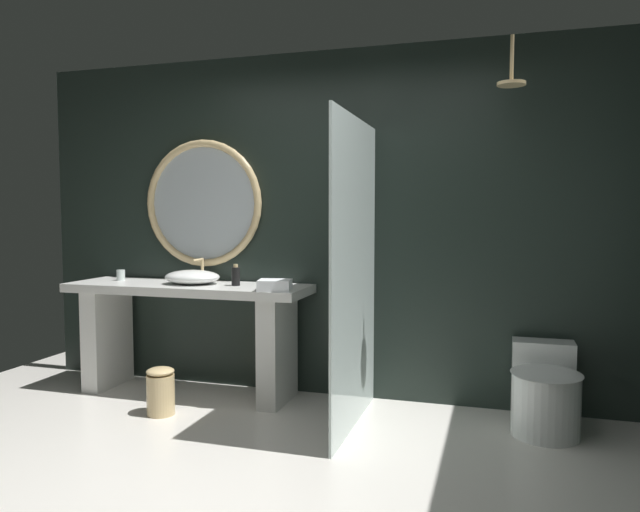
{
  "coord_description": "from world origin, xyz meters",
  "views": [
    {
      "loc": [
        1.28,
        -2.46,
        1.39
      ],
      "look_at": [
        0.28,
        0.82,
        1.14
      ],
      "focal_mm": 33.28,
      "sensor_mm": 36.0,
      "label": 1
    }
  ],
  "objects_px": {
    "tumbler_cup": "(121,275)",
    "toilet": "(545,393)",
    "round_wall_mirror": "(203,203)",
    "folded_hand_towel": "(275,285)",
    "soap_dispenser": "(236,276)",
    "rain_shower_head": "(511,79)",
    "vessel_sink": "(192,277)",
    "waste_bin": "(161,391)"
  },
  "relations": [
    {
      "from": "tumbler_cup",
      "to": "soap_dispenser",
      "type": "bearing_deg",
      "value": -2.79
    },
    {
      "from": "vessel_sink",
      "to": "round_wall_mirror",
      "type": "height_order",
      "value": "round_wall_mirror"
    },
    {
      "from": "soap_dispenser",
      "to": "waste_bin",
      "type": "bearing_deg",
      "value": -124.8
    },
    {
      "from": "toilet",
      "to": "rain_shower_head",
      "type": "bearing_deg",
      "value": 179.65
    },
    {
      "from": "tumbler_cup",
      "to": "toilet",
      "type": "distance_m",
      "value": 3.27
    },
    {
      "from": "round_wall_mirror",
      "to": "folded_hand_towel",
      "type": "relative_size",
      "value": 4.5
    },
    {
      "from": "rain_shower_head",
      "to": "toilet",
      "type": "height_order",
      "value": "rain_shower_head"
    },
    {
      "from": "folded_hand_towel",
      "to": "waste_bin",
      "type": "bearing_deg",
      "value": -157.14
    },
    {
      "from": "folded_hand_towel",
      "to": "vessel_sink",
      "type": "bearing_deg",
      "value": 165.79
    },
    {
      "from": "vessel_sink",
      "to": "tumbler_cup",
      "type": "xyz_separation_m",
      "value": [
        -0.67,
        0.05,
        -0.01
      ]
    },
    {
      "from": "soap_dispenser",
      "to": "round_wall_mirror",
      "type": "relative_size",
      "value": 0.16
    },
    {
      "from": "vessel_sink",
      "to": "rain_shower_head",
      "type": "relative_size",
      "value": 1.38
    },
    {
      "from": "soap_dispenser",
      "to": "folded_hand_towel",
      "type": "bearing_deg",
      "value": -26.1
    },
    {
      "from": "folded_hand_towel",
      "to": "rain_shower_head",
      "type": "bearing_deg",
      "value": 4.98
    },
    {
      "from": "vessel_sink",
      "to": "folded_hand_towel",
      "type": "bearing_deg",
      "value": -14.21
    },
    {
      "from": "toilet",
      "to": "folded_hand_towel",
      "type": "distance_m",
      "value": 1.9
    },
    {
      "from": "waste_bin",
      "to": "folded_hand_towel",
      "type": "bearing_deg",
      "value": 22.86
    },
    {
      "from": "soap_dispenser",
      "to": "rain_shower_head",
      "type": "bearing_deg",
      "value": -1.61
    },
    {
      "from": "round_wall_mirror",
      "to": "waste_bin",
      "type": "height_order",
      "value": "round_wall_mirror"
    },
    {
      "from": "soap_dispenser",
      "to": "toilet",
      "type": "xyz_separation_m",
      "value": [
        2.17,
        -0.06,
        -0.68
      ]
    },
    {
      "from": "round_wall_mirror",
      "to": "toilet",
      "type": "xyz_separation_m",
      "value": [
        2.57,
        -0.31,
        -1.22
      ]
    },
    {
      "from": "toilet",
      "to": "folded_hand_towel",
      "type": "height_order",
      "value": "folded_hand_towel"
    },
    {
      "from": "round_wall_mirror",
      "to": "folded_hand_towel",
      "type": "bearing_deg",
      "value": -29.4
    },
    {
      "from": "vessel_sink",
      "to": "soap_dispenser",
      "type": "relative_size",
      "value": 2.66
    },
    {
      "from": "rain_shower_head",
      "to": "round_wall_mirror",
      "type": "bearing_deg",
      "value": 172.49
    },
    {
      "from": "tumbler_cup",
      "to": "rain_shower_head",
      "type": "relative_size",
      "value": 0.28
    },
    {
      "from": "soap_dispenser",
      "to": "waste_bin",
      "type": "xyz_separation_m",
      "value": [
        -0.34,
        -0.5,
        -0.76
      ]
    },
    {
      "from": "rain_shower_head",
      "to": "toilet",
      "type": "relative_size",
      "value": 0.48
    },
    {
      "from": "vessel_sink",
      "to": "folded_hand_towel",
      "type": "height_order",
      "value": "vessel_sink"
    },
    {
      "from": "round_wall_mirror",
      "to": "toilet",
      "type": "relative_size",
      "value": 1.57
    },
    {
      "from": "soap_dispenser",
      "to": "waste_bin",
      "type": "distance_m",
      "value": 0.97
    },
    {
      "from": "rain_shower_head",
      "to": "waste_bin",
      "type": "relative_size",
      "value": 0.94
    },
    {
      "from": "waste_bin",
      "to": "folded_hand_towel",
      "type": "xyz_separation_m",
      "value": [
        0.73,
        0.31,
        0.72
      ]
    },
    {
      "from": "rain_shower_head",
      "to": "folded_hand_towel",
      "type": "relative_size",
      "value": 1.38
    },
    {
      "from": "tumbler_cup",
      "to": "round_wall_mirror",
      "type": "height_order",
      "value": "round_wall_mirror"
    },
    {
      "from": "rain_shower_head",
      "to": "folded_hand_towel",
      "type": "height_order",
      "value": "rain_shower_head"
    },
    {
      "from": "rain_shower_head",
      "to": "tumbler_cup",
      "type": "bearing_deg",
      "value": 177.98
    },
    {
      "from": "vessel_sink",
      "to": "tumbler_cup",
      "type": "bearing_deg",
      "value": 175.76
    },
    {
      "from": "vessel_sink",
      "to": "rain_shower_head",
      "type": "bearing_deg",
      "value": -1.37
    },
    {
      "from": "soap_dispenser",
      "to": "toilet",
      "type": "relative_size",
      "value": 0.25
    },
    {
      "from": "rain_shower_head",
      "to": "toilet",
      "type": "xyz_separation_m",
      "value": [
        0.25,
        -0.0,
        -1.98
      ]
    },
    {
      "from": "round_wall_mirror",
      "to": "rain_shower_head",
      "type": "distance_m",
      "value": 2.47
    }
  ]
}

